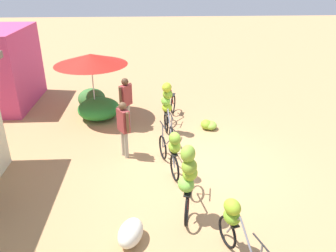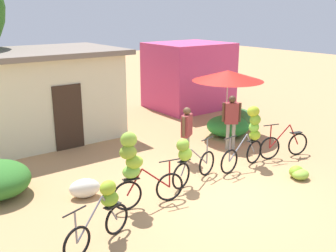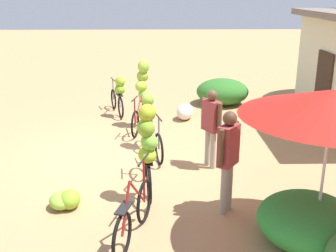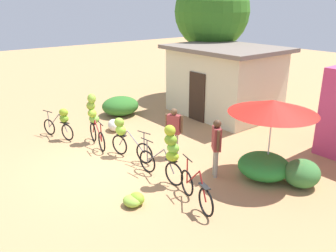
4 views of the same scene
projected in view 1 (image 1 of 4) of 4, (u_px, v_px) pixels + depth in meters
ground_plane at (197, 167)px, 8.80m from camera, size 60.00×60.00×0.00m
hedge_bush_front_right at (99, 109)px, 11.54m from camera, size 1.45×1.43×0.69m
hedge_bush_mid at (92, 98)px, 12.35m from camera, size 0.92×0.99×0.74m
market_umbrella at (91, 59)px, 10.82m from camera, size 2.38×2.38×2.23m
bicycle_leftmost at (236, 228)px, 5.81m from camera, size 1.54×0.60×1.15m
bicycle_near_pile at (188, 177)px, 6.66m from camera, size 1.65×0.48×1.75m
bicycle_center_loaded at (172, 149)px, 8.24m from camera, size 1.70×0.52×1.26m
bicycle_by_shop at (167, 107)px, 10.09m from camera, size 1.75×0.43×1.68m
bicycle_rightmost at (170, 108)px, 11.50m from camera, size 1.62×0.49×1.05m
banana_pile_on_ground at (208, 125)px, 10.83m from camera, size 0.52×0.56×0.30m
produce_sack at (131, 233)px, 6.31m from camera, size 0.80×0.64×0.44m
person_vendor at (126, 98)px, 10.48m from camera, size 0.49×0.40×1.69m
person_bystander at (124, 124)px, 8.90m from camera, size 0.51×0.38×1.60m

